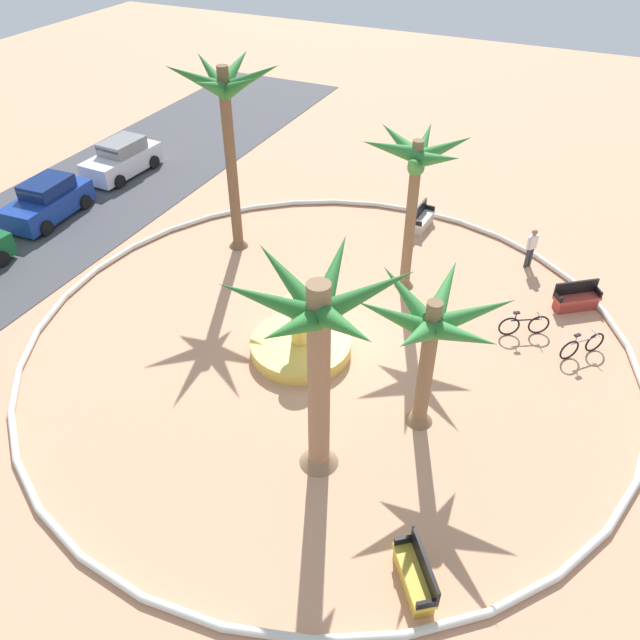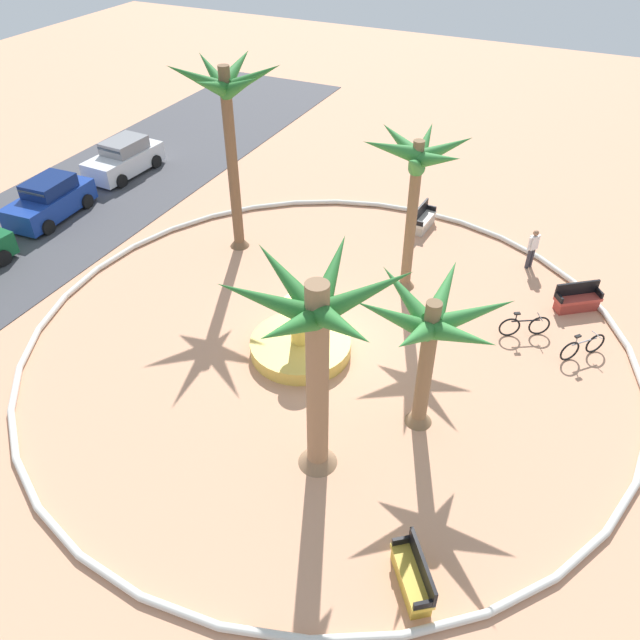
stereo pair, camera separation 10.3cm
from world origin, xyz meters
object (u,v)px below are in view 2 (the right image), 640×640
(bicycle_red_frame, at_px, (582,347))
(palm_tree_mid_plaza, at_px, (228,107))
(person_cyclist_helmet, at_px, (533,247))
(bicycle_by_lamppost, at_px, (524,326))
(palm_tree_far_side, at_px, (416,171))
(bench_east, at_px, (577,301))
(fountain, at_px, (301,344))
(bench_west, at_px, (423,221))
(parked_car_second, at_px, (50,200))
(palm_tree_by_curb, at_px, (315,338))
(parked_car_third, at_px, (124,158))
(bench_north, at_px, (413,577))
(palm_tree_near_fountain, at_px, (430,329))

(bicycle_red_frame, bearing_deg, palm_tree_mid_plaza, 84.89)
(palm_tree_mid_plaza, xyz_separation_m, person_cyclist_helmet, (3.36, -10.79, -4.68))
(bicycle_by_lamppost, bearing_deg, palm_tree_far_side, 76.88)
(palm_tree_far_side, bearing_deg, person_cyclist_helmet, -50.03)
(bicycle_red_frame, xyz_separation_m, person_cyclist_helmet, (4.55, 2.46, 0.51))
(bench_east, bearing_deg, fountain, 128.86)
(fountain, height_order, bench_west, fountain)
(parked_car_second, bearing_deg, fountain, -104.01)
(palm_tree_far_side, height_order, parked_car_second, palm_tree_far_side)
(bench_west, distance_m, bicycle_by_lamppost, 7.50)
(palm_tree_by_curb, xyz_separation_m, parked_car_third, (12.04, 16.06, -3.45))
(palm_tree_far_side, bearing_deg, bench_west, 9.57)
(palm_tree_mid_plaza, height_order, person_cyclist_helmet, palm_tree_mid_plaza)
(parked_car_third, bearing_deg, palm_tree_mid_plaza, -112.11)
(fountain, bearing_deg, bicycle_red_frame, -65.99)
(palm_tree_mid_plaza, bearing_deg, bench_west, -53.96)
(bench_east, height_order, parked_car_third, parked_car_third)
(person_cyclist_helmet, relative_size, parked_car_third, 0.39)
(palm_tree_far_side, relative_size, bicycle_red_frame, 4.44)
(person_cyclist_helmet, bearing_deg, bench_north, -179.53)
(bench_north, height_order, bicycle_by_lamppost, bench_north)
(bicycle_red_frame, height_order, person_cyclist_helmet, person_cyclist_helmet)
(palm_tree_far_side, distance_m, bicycle_by_lamppost, 6.16)
(fountain, height_order, palm_tree_near_fountain, palm_tree_near_fountain)
(palm_tree_by_curb, bearing_deg, parked_car_second, 65.87)
(bicycle_by_lamppost, height_order, parked_car_third, parked_car_third)
(bench_north, distance_m, parked_car_third, 24.13)
(palm_tree_by_curb, bearing_deg, palm_tree_mid_plaza, 41.25)
(fountain, relative_size, palm_tree_near_fountain, 0.73)
(bicycle_red_frame, bearing_deg, bench_west, 51.02)
(fountain, relative_size, palm_tree_mid_plaza, 0.44)
(palm_tree_near_fountain, xyz_separation_m, parked_car_second, (4.66, 18.03, -2.54))
(bench_west, distance_m, bench_north, 16.01)
(parked_car_second, bearing_deg, palm_tree_far_side, -84.43)
(palm_tree_by_curb, relative_size, parked_car_third, 1.47)
(palm_tree_far_side, xyz_separation_m, bicycle_by_lamppost, (-1.04, -4.45, -4.13))
(bench_north, height_order, parked_car_third, parked_car_third)
(palm_tree_near_fountain, bearing_deg, parked_car_third, 62.20)
(palm_tree_far_side, distance_m, parked_car_second, 16.01)
(bicycle_by_lamppost, bearing_deg, parked_car_second, 91.36)
(palm_tree_near_fountain, relative_size, parked_car_second, 1.08)
(palm_tree_near_fountain, height_order, palm_tree_by_curb, palm_tree_by_curb)
(person_cyclist_helmet, bearing_deg, parked_car_third, 89.68)
(palm_tree_near_fountain, height_order, parked_car_third, palm_tree_near_fountain)
(palm_tree_by_curb, bearing_deg, bench_north, -123.19)
(person_cyclist_helmet, distance_m, parked_car_second, 19.92)
(palm_tree_by_curb, height_order, bicycle_red_frame, palm_tree_by_curb)
(fountain, relative_size, bench_east, 2.03)
(bench_west, height_order, bicycle_by_lamppost, bench_west)
(bench_east, distance_m, bicycle_red_frame, 2.57)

